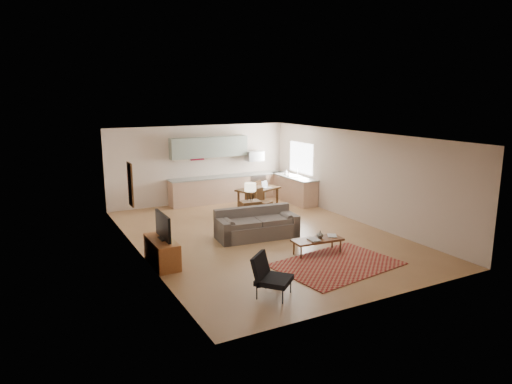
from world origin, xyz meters
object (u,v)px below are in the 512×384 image
sofa (257,223)px  armchair (274,276)px  coffee_table (317,246)px  console_table (250,212)px  dining_table (258,199)px  tv_credenza (162,252)px

sofa → armchair: size_ratio=2.77×
coffee_table → armchair: 2.62m
sofa → coffee_table: size_ratio=1.81×
console_table → coffee_table: bearing=-81.7°
armchair → dining_table: bearing=23.3°
dining_table → sofa: bearing=-139.3°
armchair → dining_table: (2.87, 5.99, -0.04)m
tv_credenza → dining_table: (4.26, 3.39, 0.07)m
sofa → coffee_table: (0.68, -1.79, -0.20)m
armchair → coffee_table: bearing=-4.6°
coffee_table → armchair: bearing=-139.5°
tv_credenza → armchair: bearing=-61.9°
coffee_table → dining_table: dining_table is taller
armchair → console_table: armchair is taller
armchair → tv_credenza: armchair is taller
sofa → armchair: bearing=-107.3°
tv_credenza → dining_table: bearing=38.5°
sofa → tv_credenza: bearing=-159.7°
sofa → coffee_table: sofa is taller
sofa → dining_table: (1.46, 2.66, -0.03)m
coffee_table → dining_table: 4.51m
coffee_table → dining_table: size_ratio=0.87×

